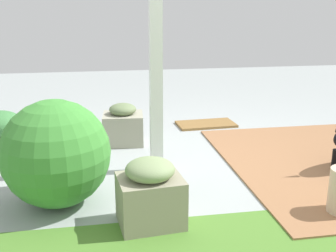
{
  "coord_description": "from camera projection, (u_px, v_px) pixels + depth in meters",
  "views": [
    {
      "loc": [
        0.93,
        3.6,
        1.45
      ],
      "look_at": [
        0.32,
        0.1,
        0.42
      ],
      "focal_mm": 44.72,
      "sensor_mm": 36.0,
      "label": 1
    }
  ],
  "objects": [
    {
      "name": "round_shrub",
      "position": [
        56.0,
        154.0,
        3.06
      ],
      "size": [
        0.8,
        0.8,
        0.8
      ],
      "primitive_type": "sphere",
      "color": "#3E8B34",
      "rests_on": "ground"
    },
    {
      "name": "ground_plane",
      "position": [
        199.0,
        164.0,
        3.97
      ],
      "size": [
        12.0,
        12.0,
        0.0
      ],
      "primitive_type": "plane",
      "color": "#9AA1A0"
    },
    {
      "name": "terracotta_pot_broad",
      "position": [
        1.0,
        130.0,
        4.1
      ],
      "size": [
        0.42,
        0.42,
        0.46
      ],
      "color": "#A1572E",
      "rests_on": "ground"
    },
    {
      "name": "brick_path",
      "position": [
        325.0,
        163.0,
        3.95
      ],
      "size": [
        1.8,
        2.4,
        0.02
      ],
      "primitive_type": "cube",
      "color": "#976743",
      "rests_on": "ground"
    },
    {
      "name": "porch_pillar",
      "position": [
        156.0,
        49.0,
        3.51
      ],
      "size": [
        0.11,
        0.11,
        2.19
      ],
      "primitive_type": "cube",
      "color": "white",
      "rests_on": "ground"
    },
    {
      "name": "stone_planter_far",
      "position": [
        150.0,
        193.0,
        2.82
      ],
      "size": [
        0.46,
        0.39,
        0.47
      ],
      "color": "gray",
      "rests_on": "ground"
    },
    {
      "name": "doormat",
      "position": [
        206.0,
        124.0,
        5.23
      ],
      "size": [
        0.73,
        0.42,
        0.03
      ],
      "primitive_type": "cube",
      "rotation": [
        0.0,
        0.0,
        0.05
      ],
      "color": "olive",
      "rests_on": "ground"
    },
    {
      "name": "stone_planter_nearest",
      "position": [
        123.0,
        125.0,
        4.51
      ],
      "size": [
        0.45,
        0.42,
        0.44
      ],
      "color": "#9A9882",
      "rests_on": "ground"
    }
  ]
}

